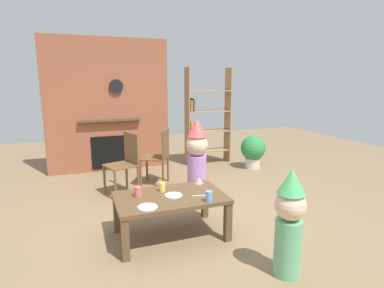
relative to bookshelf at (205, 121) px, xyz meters
name	(u,v)px	position (x,y,z in m)	size (l,w,h in m)	color
ground_plane	(192,220)	(-1.17, -2.40, -0.87)	(12.00, 12.00, 0.00)	#846B4C
brick_fireplace_feature	(108,106)	(-1.83, 0.20, 0.33)	(2.20, 0.28, 2.40)	#935138
bookshelf	(205,121)	(0.00, 0.00, 0.00)	(0.90, 0.28, 1.90)	#9E7A51
coffee_table	(170,202)	(-1.52, -2.68, -0.48)	(1.14, 0.70, 0.46)	brown
paper_cup_near_left	(162,187)	(-1.57, -2.52, -0.36)	(0.06, 0.06, 0.10)	#F2CC4C
paper_cup_near_right	(138,191)	(-1.84, -2.58, -0.36)	(0.07, 0.07, 0.11)	#E5666B
paper_cup_center	(209,196)	(-1.21, -2.97, -0.36)	(0.07, 0.07, 0.11)	#669EE0
paper_plate_front	(174,195)	(-1.49, -2.70, -0.40)	(0.18, 0.18, 0.01)	white
paper_plate_rear	(148,207)	(-1.82, -2.91, -0.40)	(0.19, 0.19, 0.01)	white
birthday_cake_slice	(199,180)	(-1.09, -2.41, -0.38)	(0.10, 0.10, 0.07)	pink
table_fork	(199,196)	(-1.25, -2.79, -0.41)	(0.15, 0.02, 0.01)	silver
child_with_cone_hat	(289,220)	(-0.79, -3.68, -0.37)	(0.26, 0.26, 0.94)	#66B27F
child_in_pink	(197,156)	(-0.83, -1.68, -0.27)	(0.31, 0.31, 1.13)	#B27FCC
dining_chair_left	(126,160)	(-1.75, -1.20, -0.35)	(0.51, 0.51, 0.90)	brown
dining_chair_middle	(160,153)	(-1.19, -0.99, -0.35)	(0.54, 0.54, 0.90)	brown
potted_plant_tall	(253,150)	(0.72, -0.67, -0.51)	(0.47, 0.47, 0.63)	beige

